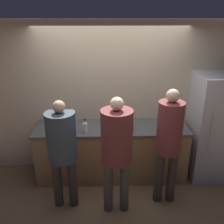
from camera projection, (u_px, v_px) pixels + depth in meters
ground_plane at (112, 188)px, 4.11m from camera, size 14.00×14.00×0.00m
wall_back at (111, 99)px, 4.32m from camera, size 5.20×0.06×2.60m
counter at (112, 151)px, 4.31m from camera, size 2.52×0.73×0.93m
refrigerator at (214, 127)px, 4.18m from camera, size 0.74×0.73×1.80m
person_left at (62, 145)px, 3.39m from camera, size 0.40×0.40×1.65m
person_center at (117, 145)px, 3.28m from camera, size 0.42×0.42×1.73m
person_right at (169, 138)px, 3.46m from camera, size 0.35×0.35×1.77m
fruit_bowl at (124, 128)px, 3.98m from camera, size 0.30×0.30×0.13m
utensil_crock at (110, 117)px, 4.33m from camera, size 0.10×0.10×0.30m
bottle_clear at (85, 127)px, 3.89m from camera, size 0.07×0.07×0.23m
bottle_amber at (165, 126)px, 3.94m from camera, size 0.06×0.06×0.24m
cup_white at (52, 127)px, 3.99m from camera, size 0.08×0.08×0.09m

